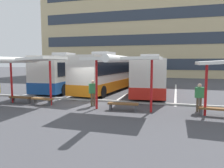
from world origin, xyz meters
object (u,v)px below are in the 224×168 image
object	(u,v)px
bench_2	(21,98)
waiting_shelter_2	(122,60)
coach_bus_2	(151,75)
waiting_passenger_1	(199,96)
bench_4	(123,105)
waiting_shelter_1	(27,61)
bench_3	(42,100)
bench_5	(218,110)
waiting_passenger_0	(93,91)
coach_bus_1	(110,73)
coach_bus_0	(71,73)

from	to	relation	value
bench_2	waiting_shelter_2	bearing A→B (deg)	-4.25
coach_bus_2	waiting_passenger_1	world-z (taller)	coach_bus_2
bench_2	waiting_shelter_2	distance (m)	7.89
bench_2	bench_4	xyz separation A→B (m)	(7.41, -0.24, 0.00)
waiting_shelter_1	bench_3	xyz separation A→B (m)	(0.90, 0.26, -2.61)
waiting_shelter_1	bench_3	size ratio (longest dim) A/B	3.14
waiting_shelter_1	bench_5	size ratio (longest dim) A/B	2.56
bench_2	bench_5	size ratio (longest dim) A/B	0.87
waiting_passenger_0	waiting_shelter_2	bearing A→B (deg)	-23.93
bench_5	coach_bus_1	bearing A→B (deg)	135.61
bench_2	bench_3	xyz separation A→B (m)	(1.80, -0.10, -0.00)
coach_bus_2	bench_3	distance (m)	10.14
bench_4	waiting_shelter_1	bearing A→B (deg)	-178.95
bench_4	waiting_passenger_0	xyz separation A→B (m)	(-2.17, 0.65, 0.65)
coach_bus_2	bench_2	world-z (taller)	coach_bus_2
coach_bus_1	bench_2	distance (m)	9.12
coach_bus_0	bench_2	size ratio (longest dim) A/B	7.14
coach_bus_1	coach_bus_2	xyz separation A→B (m)	(3.98, -0.27, -0.14)
coach_bus_2	bench_3	bearing A→B (deg)	-128.81
coach_bus_2	waiting_shelter_2	size ratio (longest dim) A/B	2.47
bench_3	waiting_shelter_2	size ratio (longest dim) A/B	0.34
bench_3	waiting_passenger_1	bearing A→B (deg)	4.50
bench_2	waiting_passenger_1	size ratio (longest dim) A/B	1.03
coach_bus_2	waiting_shelter_1	size ratio (longest dim) A/B	2.34
bench_2	bench_5	xyz separation A→B (m)	(12.56, -0.24, 0.01)
bench_3	coach_bus_2	bearing A→B (deg)	51.19
waiting_shelter_2	coach_bus_1	bearing A→B (deg)	110.98
coach_bus_0	coach_bus_1	size ratio (longest dim) A/B	0.99
waiting_shelter_1	waiting_shelter_2	bearing A→B (deg)	-1.70
waiting_shelter_1	bench_2	world-z (taller)	waiting_shelter_1
coach_bus_1	coach_bus_2	world-z (taller)	coach_bus_1
coach_bus_0	bench_2	bearing A→B (deg)	-88.34
coach_bus_1	bench_3	size ratio (longest dim) A/B	7.75
coach_bus_2	waiting_passenger_0	xyz separation A→B (m)	(-2.87, -7.33, -0.61)
waiting_shelter_1	bench_5	distance (m)	11.94
coach_bus_2	waiting_passenger_0	size ratio (longest dim) A/B	6.82
bench_5	waiting_passenger_1	world-z (taller)	waiting_passenger_1
coach_bus_2	waiting_shelter_2	xyz separation A→B (m)	(-0.70, -8.29, 1.39)
waiting_shelter_1	coach_bus_0	bearing A→B (deg)	97.68
bench_5	waiting_passenger_0	distance (m)	7.37
coach_bus_0	bench_3	xyz separation A→B (m)	(2.03, -8.14, -1.38)
bench_4	waiting_passenger_1	distance (m)	4.43
coach_bus_2	waiting_shelter_2	distance (m)	8.44
waiting_shelter_2	waiting_passenger_0	size ratio (longest dim) A/B	2.76
waiting_shelter_2	bench_4	bearing A→B (deg)	90.00
coach_bus_2	waiting_passenger_0	distance (m)	7.90
coach_bus_0	coach_bus_1	xyz separation A→B (m)	(4.36, -0.03, 0.03)
coach_bus_0	waiting_shelter_1	bearing A→B (deg)	-82.32
coach_bus_1	bench_3	bearing A→B (deg)	-106.00
bench_3	bench_5	xyz separation A→B (m)	(10.76, -0.14, 0.01)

